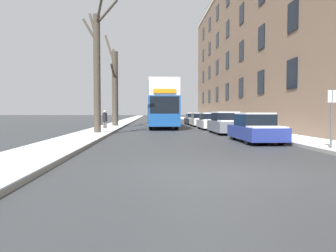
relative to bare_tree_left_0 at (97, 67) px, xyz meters
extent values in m
plane|color=#303335|center=(5.24, -13.43, -4.35)|extent=(320.00, 320.00, 0.00)
cube|color=gray|center=(-0.32, 39.57, -4.29)|extent=(2.35, 130.00, 0.13)
cube|color=white|center=(-0.32, 39.57, -4.21)|extent=(2.33, 130.00, 0.03)
cube|color=gray|center=(10.81, 39.57, -4.29)|extent=(2.35, 130.00, 0.13)
cube|color=white|center=(10.81, 39.57, -4.21)|extent=(2.33, 130.00, 0.03)
cube|color=#7A604C|center=(16.48, 12.00, 4.24)|extent=(9.00, 50.60, 17.18)
cube|color=black|center=(11.95, -1.91, -0.57)|extent=(0.08, 1.40, 1.80)
cube|color=black|center=(11.95, 3.65, -0.57)|extent=(0.08, 1.40, 1.80)
cube|color=black|center=(11.95, 9.22, -0.57)|extent=(0.08, 1.40, 1.80)
cube|color=black|center=(11.95, 14.79, -0.57)|extent=(0.08, 1.40, 1.80)
cube|color=black|center=(11.95, 20.35, -0.57)|extent=(0.08, 1.40, 1.80)
cube|color=black|center=(11.95, 25.92, -0.57)|extent=(0.08, 1.40, 1.80)
cube|color=black|center=(11.95, 31.48, -0.57)|extent=(0.08, 1.40, 1.80)
cube|color=black|center=(11.95, -1.91, 2.87)|extent=(0.08, 1.40, 1.80)
cube|color=black|center=(11.95, 3.65, 2.87)|extent=(0.08, 1.40, 1.80)
cube|color=black|center=(11.95, 9.22, 2.87)|extent=(0.08, 1.40, 1.80)
cube|color=black|center=(11.95, 14.79, 2.87)|extent=(0.08, 1.40, 1.80)
cube|color=black|center=(11.95, 20.35, 2.87)|extent=(0.08, 1.40, 1.80)
cube|color=black|center=(11.95, 25.92, 2.87)|extent=(0.08, 1.40, 1.80)
cube|color=black|center=(11.95, 31.48, 2.87)|extent=(0.08, 1.40, 1.80)
cube|color=black|center=(11.95, 9.22, 6.30)|extent=(0.08, 1.40, 1.80)
cube|color=black|center=(11.95, 14.79, 6.30)|extent=(0.08, 1.40, 1.80)
cube|color=black|center=(11.95, 20.35, 6.30)|extent=(0.08, 1.40, 1.80)
cube|color=black|center=(11.95, 25.92, 6.30)|extent=(0.08, 1.40, 1.80)
cube|color=black|center=(11.95, 31.48, 6.30)|extent=(0.08, 1.40, 1.80)
cube|color=black|center=(11.95, 20.35, 9.74)|extent=(0.08, 1.40, 1.80)
cube|color=black|center=(11.95, 25.92, 9.74)|extent=(0.08, 1.40, 1.80)
cube|color=black|center=(11.95, 31.48, 9.74)|extent=(0.08, 1.40, 1.80)
cylinder|color=#423A30|center=(-0.01, -0.01, -0.50)|extent=(0.44, 0.44, 7.70)
cylinder|color=#423A30|center=(-0.28, 0.31, 2.67)|extent=(0.75, 0.86, 1.84)
cylinder|color=#423A30|center=(-0.45, 0.15, 2.35)|extent=(1.06, 0.52, 1.61)
cylinder|color=#423A30|center=(-0.04, 0.90, 3.52)|extent=(0.22, 1.93, 1.75)
cylinder|color=#423A30|center=(0.27, -0.69, 3.34)|extent=(0.73, 1.51, 1.39)
cylinder|color=#423A30|center=(0.69, -0.41, 3.37)|extent=(1.55, 0.98, 1.40)
cylinder|color=#423A30|center=(-0.01, 10.71, -0.69)|extent=(0.58, 0.58, 7.32)
cylinder|color=#423A30|center=(-0.12, 10.16, 0.92)|extent=(0.46, 1.30, 1.57)
cylinder|color=#423A30|center=(-0.52, 11.26, 3.16)|extent=(1.30, 1.37, 3.23)
cylinder|color=#423A30|center=(-0.17, 11.49, 2.25)|extent=(0.56, 1.76, 2.52)
cube|color=#194C99|center=(4.51, 9.35, -2.79)|extent=(2.52, 10.53, 2.45)
cube|color=silver|center=(4.51, 9.35, -0.91)|extent=(2.47, 10.32, 1.32)
cube|color=silver|center=(4.51, 9.35, -0.19)|extent=(2.47, 10.32, 0.12)
cube|color=black|center=(4.51, 9.35, -2.32)|extent=(2.55, 9.27, 1.27)
cube|color=black|center=(4.51, 9.35, -0.84)|extent=(2.55, 9.27, 1.00)
cube|color=black|center=(4.51, 4.10, -2.32)|extent=(2.27, 0.06, 1.34)
cube|color=orange|center=(4.51, 4.09, -1.23)|extent=(1.77, 0.05, 0.32)
cylinder|color=black|center=(3.42, 6.19, -3.81)|extent=(0.30, 1.08, 1.08)
cylinder|color=black|center=(5.60, 6.19, -3.81)|extent=(0.30, 1.08, 1.08)
cylinder|color=black|center=(3.42, 12.30, -3.81)|extent=(0.30, 1.08, 1.08)
cylinder|color=black|center=(5.60, 12.30, -3.81)|extent=(0.30, 1.08, 1.08)
cube|color=navy|center=(8.55, -5.57, -3.88)|extent=(1.73, 4.39, 0.61)
cube|color=black|center=(8.55, -5.39, -3.28)|extent=(1.49, 2.20, 0.59)
cube|color=white|center=(8.55, -5.39, -2.95)|extent=(1.45, 2.09, 0.08)
cube|color=white|center=(8.55, -7.13, -3.54)|extent=(1.56, 1.15, 0.06)
cylinder|color=black|center=(7.79, -6.89, -4.01)|extent=(0.20, 0.67, 0.67)
cylinder|color=black|center=(9.30, -6.89, -4.01)|extent=(0.20, 0.67, 0.67)
cylinder|color=black|center=(7.79, -4.25, -4.01)|extent=(0.20, 0.67, 0.67)
cylinder|color=black|center=(9.30, -4.25, -4.01)|extent=(0.20, 0.67, 0.67)
cube|color=slate|center=(8.55, 0.70, -3.83)|extent=(1.78, 4.49, 0.71)
cube|color=black|center=(8.55, 0.88, -3.20)|extent=(1.53, 2.24, 0.54)
cube|color=white|center=(8.55, 0.88, -2.89)|extent=(1.50, 2.13, 0.08)
cube|color=white|center=(8.55, -0.89, -3.44)|extent=(1.61, 1.17, 0.07)
cylinder|color=black|center=(7.77, -0.65, -4.05)|extent=(0.20, 0.61, 0.61)
cylinder|color=black|center=(9.33, -0.65, -4.05)|extent=(0.20, 0.61, 0.61)
cylinder|color=black|center=(7.77, 2.05, -4.05)|extent=(0.20, 0.61, 0.61)
cylinder|color=black|center=(9.33, 2.05, -4.05)|extent=(0.20, 0.61, 0.61)
cube|color=silver|center=(8.55, 6.33, -3.86)|extent=(1.86, 4.08, 0.63)
cube|color=black|center=(8.55, 6.50, -3.28)|extent=(1.60, 2.04, 0.53)
cube|color=white|center=(8.55, 6.50, -2.97)|extent=(1.56, 1.94, 0.09)
cube|color=white|center=(8.55, 4.89, -3.51)|extent=(1.67, 1.06, 0.07)
cylinder|color=black|center=(7.73, 5.11, -4.03)|extent=(0.20, 0.64, 0.64)
cylinder|color=black|center=(9.37, 5.11, -4.03)|extent=(0.20, 0.64, 0.64)
cylinder|color=black|center=(7.73, 7.56, -4.03)|extent=(0.20, 0.64, 0.64)
cylinder|color=black|center=(9.37, 7.56, -4.03)|extent=(0.20, 0.64, 0.64)
cube|color=silver|center=(8.55, 12.36, -3.86)|extent=(1.78, 4.00, 0.64)
cube|color=black|center=(8.55, 12.52, -3.28)|extent=(1.54, 2.00, 0.52)
cube|color=white|center=(8.55, 12.52, -2.99)|extent=(1.50, 1.90, 0.06)
cube|color=white|center=(8.55, 10.94, -3.52)|extent=(1.61, 1.04, 0.05)
cylinder|color=black|center=(7.77, 11.16, -4.03)|extent=(0.20, 0.63, 0.63)
cylinder|color=black|center=(9.33, 11.16, -4.03)|extent=(0.20, 0.63, 0.63)
cylinder|color=black|center=(7.77, 13.56, -4.03)|extent=(0.20, 0.63, 0.63)
cylinder|color=black|center=(9.33, 13.56, -4.03)|extent=(0.20, 0.63, 0.63)
cube|color=black|center=(8.55, 17.51, -3.89)|extent=(1.85, 4.43, 0.58)
cube|color=black|center=(8.55, 17.69, -3.32)|extent=(1.59, 2.21, 0.56)
cube|color=white|center=(8.55, 17.69, -3.00)|extent=(1.56, 2.10, 0.10)
cube|color=white|center=(8.55, 15.94, -3.56)|extent=(1.67, 1.16, 0.08)
cylinder|color=black|center=(7.73, 16.18, -4.03)|extent=(0.20, 0.65, 0.65)
cylinder|color=black|center=(9.37, 16.18, -4.03)|extent=(0.20, 0.65, 0.65)
cylinder|color=black|center=(7.73, 18.84, -4.03)|extent=(0.20, 0.65, 0.65)
cylinder|color=black|center=(9.37, 18.84, -4.03)|extent=(0.20, 0.65, 0.65)
cube|color=#333842|center=(4.02, 23.43, -3.00)|extent=(1.93, 5.61, 2.25)
cube|color=black|center=(4.02, 20.64, -2.47)|extent=(1.70, 0.06, 0.99)
cylinder|color=black|center=(3.18, 21.63, -4.01)|extent=(0.22, 0.68, 0.68)
cylinder|color=black|center=(4.86, 21.63, -4.01)|extent=(0.22, 0.68, 0.68)
cylinder|color=black|center=(3.18, 25.22, -4.01)|extent=(0.22, 0.68, 0.68)
cylinder|color=black|center=(4.86, 25.22, -4.01)|extent=(0.22, 0.68, 0.68)
cylinder|color=#4C4742|center=(-0.33, 5.30, -3.97)|extent=(0.17, 0.17, 0.76)
cylinder|color=#4C4742|center=(-0.18, 5.24, -3.97)|extent=(0.17, 0.17, 0.76)
cylinder|color=black|center=(-0.26, 5.27, -3.26)|extent=(0.35, 0.35, 0.66)
sphere|color=beige|center=(-0.26, 5.27, -2.83)|extent=(0.21, 0.21, 0.21)
cylinder|color=#4C4F54|center=(9.93, -9.88, -3.21)|extent=(0.07, 0.07, 2.29)
cube|color=silver|center=(9.93, -9.90, -2.31)|extent=(0.32, 0.02, 0.44)
camera|label=1|loc=(3.41, -21.33, -2.88)|focal=35.00mm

